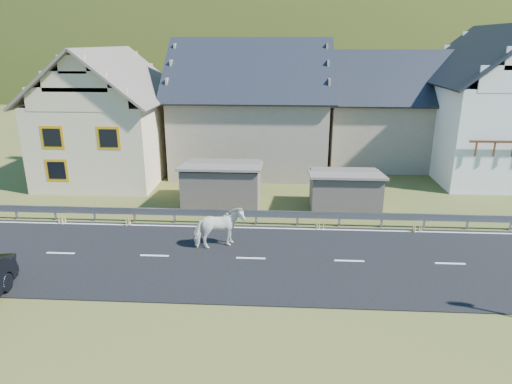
{
  "coord_description": "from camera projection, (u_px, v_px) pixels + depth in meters",
  "views": [
    {
      "loc": [
        1.21,
        -16.82,
        8.48
      ],
      "look_at": [
        0.04,
        2.94,
        1.93
      ],
      "focal_mm": 32.0,
      "sensor_mm": 36.0,
      "label": 1
    }
  ],
  "objects": [
    {
      "name": "guardrail",
      "position": [
        256.0,
        214.0,
        21.98
      ],
      "size": [
        28.1,
        0.09,
        0.75
      ],
      "color": "#93969B",
      "rests_on": "ground"
    },
    {
      "name": "house_stone_b",
      "position": [
        391.0,
        103.0,
        32.94
      ],
      "size": [
        9.8,
        8.8,
        8.1
      ],
      "color": "gray",
      "rests_on": "ground"
    },
    {
      "name": "mountain",
      "position": [
        292.0,
        111.0,
        195.26
      ],
      "size": [
        440.0,
        280.0,
        260.0
      ],
      "primitive_type": "ellipsoid",
      "color": "#2B3814",
      "rests_on": "ground"
    },
    {
      "name": "lane_markings",
      "position": [
        251.0,
        258.0,
        18.66
      ],
      "size": [
        60.0,
        6.6,
        0.01
      ],
      "primitive_type": "cube",
      "color": "silver",
      "rests_on": "road"
    },
    {
      "name": "shed_left",
      "position": [
        222.0,
        185.0,
        24.6
      ],
      "size": [
        4.3,
        3.3,
        2.4
      ],
      "primitive_type": "cube",
      "color": "#6A5B51",
      "rests_on": "ground"
    },
    {
      "name": "house_cream",
      "position": [
        108.0,
        109.0,
        29.23
      ],
      "size": [
        7.8,
        9.8,
        8.3
      ],
      "color": "beige",
      "rests_on": "ground"
    },
    {
      "name": "horse",
      "position": [
        219.0,
        228.0,
        19.4
      ],
      "size": [
        1.71,
        2.31,
        1.78
      ],
      "primitive_type": "imported",
      "rotation": [
        0.0,
        0.0,
        1.98
      ],
      "color": "white",
      "rests_on": "road"
    },
    {
      "name": "house_white",
      "position": [
        496.0,
        97.0,
        29.5
      ],
      "size": [
        8.8,
        10.8,
        9.7
      ],
      "color": "silver",
      "rests_on": "ground"
    },
    {
      "name": "ground",
      "position": [
        251.0,
        259.0,
        18.67
      ],
      "size": [
        160.0,
        160.0,
        0.0
      ],
      "primitive_type": "plane",
      "color": "#3B481C",
      "rests_on": "ground"
    },
    {
      "name": "conifer_patch",
      "position": [
        78.0,
        51.0,
        124.11
      ],
      "size": [
        76.0,
        50.0,
        28.0
      ],
      "primitive_type": "ellipsoid",
      "color": "black",
      "rests_on": "ground"
    },
    {
      "name": "shed_right",
      "position": [
        345.0,
        192.0,
        23.79
      ],
      "size": [
        3.8,
        2.9,
        2.2
      ],
      "primitive_type": "cube",
      "color": "#6A5B51",
      "rests_on": "ground"
    },
    {
      "name": "road",
      "position": [
        251.0,
        259.0,
        18.66
      ],
      "size": [
        60.0,
        7.0,
        0.04
      ],
      "primitive_type": "cube",
      "color": "black",
      "rests_on": "ground"
    },
    {
      "name": "house_stone_a",
      "position": [
        251.0,
        100.0,
        31.49
      ],
      "size": [
        10.8,
        9.8,
        8.9
      ],
      "color": "gray",
      "rests_on": "ground"
    }
  ]
}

